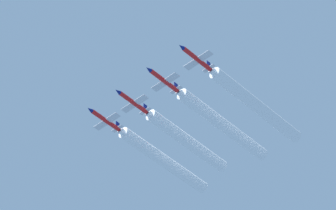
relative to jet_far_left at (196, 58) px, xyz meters
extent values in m
cylinder|color=red|center=(0.00, -0.35, -0.03)|extent=(1.22, 10.56, 1.22)
cone|color=navy|center=(0.00, 5.82, -0.03)|extent=(1.16, 1.78, 1.16)
ellipsoid|color=black|center=(0.00, 1.97, 0.49)|extent=(0.67, 2.45, 0.55)
cube|color=silver|center=(0.00, -0.88, -0.12)|extent=(8.90, 2.11, 0.13)
cube|color=silver|center=(0.00, -5.14, -0.03)|extent=(3.78, 1.22, 0.13)
cube|color=navy|center=(0.00, -5.05, 1.53)|extent=(0.11, 1.45, 1.89)
cylinder|color=black|center=(0.00, -5.91, -0.03)|extent=(0.92, 0.67, 0.92)
cylinder|color=red|center=(12.13, -0.59, 0.12)|extent=(1.22, 10.56, 1.22)
cone|color=navy|center=(12.13, 5.59, 0.12)|extent=(1.16, 1.78, 1.16)
ellipsoid|color=black|center=(12.13, 1.74, 0.64)|extent=(0.67, 2.45, 0.55)
cube|color=silver|center=(12.13, -1.11, 0.03)|extent=(8.90, 2.11, 0.13)
cube|color=silver|center=(12.13, -5.38, 0.12)|extent=(3.78, 1.22, 0.13)
cube|color=navy|center=(12.13, -5.29, 1.68)|extent=(0.11, 1.45, 1.89)
cylinder|color=black|center=(12.13, -6.15, 0.12)|extent=(0.92, 0.67, 0.92)
cylinder|color=red|center=(24.12, -0.91, -0.06)|extent=(1.22, 10.56, 1.22)
cone|color=navy|center=(24.12, 5.26, -0.06)|extent=(1.16, 1.78, 1.16)
ellipsoid|color=black|center=(24.12, 1.42, 0.46)|extent=(0.67, 2.45, 0.55)
cube|color=silver|center=(24.12, -1.44, -0.16)|extent=(8.90, 2.11, 0.13)
cube|color=silver|center=(24.12, -5.70, -0.06)|extent=(3.78, 1.22, 0.13)
cube|color=navy|center=(24.12, -5.61, 1.49)|extent=(0.11, 1.45, 1.89)
cylinder|color=black|center=(24.12, -6.47, -0.06)|extent=(0.92, 0.67, 0.92)
cylinder|color=red|center=(34.90, -0.73, -0.18)|extent=(1.22, 10.56, 1.22)
cone|color=navy|center=(34.90, 5.44, -0.18)|extent=(1.16, 1.78, 1.16)
ellipsoid|color=black|center=(34.90, 1.59, 0.34)|extent=(0.67, 2.45, 0.55)
cube|color=silver|center=(34.90, -1.26, -0.27)|extent=(8.90, 2.11, 0.13)
cube|color=silver|center=(34.90, -5.52, -0.18)|extent=(3.78, 1.22, 0.13)
cube|color=navy|center=(34.90, -5.43, 1.38)|extent=(0.11, 1.45, 1.89)
cylinder|color=black|center=(34.90, -6.29, -0.18)|extent=(0.92, 0.67, 0.92)
cylinder|color=white|center=(0.00, -21.53, -0.03)|extent=(1.87, 31.19, 1.87)
cylinder|color=white|center=(0.00, -25.27, -0.03)|extent=(3.56, 35.87, 3.56)
cylinder|color=white|center=(12.13, -21.56, 0.12)|extent=(1.87, 30.78, 1.87)
cylinder|color=white|center=(12.13, -25.25, 0.12)|extent=(3.56, 35.40, 3.56)
cylinder|color=white|center=(24.12, -20.00, -0.06)|extent=(1.87, 27.03, 1.87)
cylinder|color=white|center=(24.12, -23.25, -0.06)|extent=(3.56, 31.08, 3.56)
cylinder|color=white|center=(34.90, -21.39, -0.18)|extent=(1.87, 30.15, 1.87)
cylinder|color=white|center=(34.90, -25.01, -0.18)|extent=(3.56, 34.68, 3.56)
camera|label=1|loc=(-125.52, 145.85, -197.14)|focal=111.19mm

